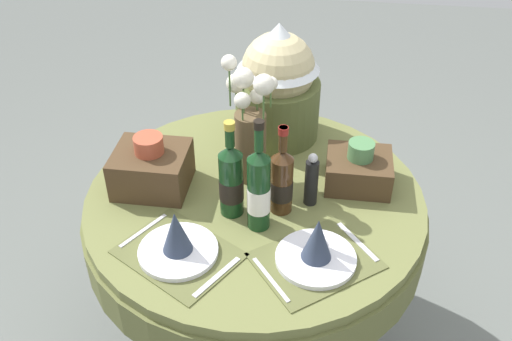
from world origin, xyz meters
TOP-DOWN VIEW (x-y plane):
  - ground at (0.00, 0.00)m, footprint 8.00×8.00m
  - dining_table at (0.00, 0.00)m, footprint 1.17×1.17m
  - place_setting_left at (-0.19, -0.31)m, footprint 0.43×0.40m
  - place_setting_right at (0.22, -0.29)m, footprint 0.43×0.41m
  - flower_vase at (-0.03, 0.10)m, footprint 0.19×0.21m
  - wine_bottle_left at (-0.06, -0.10)m, footprint 0.08×0.08m
  - wine_bottle_centre at (0.09, -0.06)m, footprint 0.07×0.07m
  - wine_bottle_right at (0.03, -0.15)m, footprint 0.07×0.07m
  - pepper_mill at (0.19, -0.02)m, footprint 0.04×0.04m
  - gift_tub_back_centre at (0.03, 0.39)m, footprint 0.32×0.32m
  - woven_basket_side_left at (-0.35, 0.00)m, footprint 0.25×0.22m
  - woven_basket_side_right at (0.34, 0.11)m, footprint 0.22×0.20m

SIDE VIEW (x-z plane):
  - ground at x=0.00m, z-range 0.00..0.00m
  - dining_table at x=0.00m, z-range 0.26..1.03m
  - place_setting_left at x=-0.19m, z-range 0.74..0.90m
  - place_setting_right at x=0.22m, z-range 0.74..0.90m
  - woven_basket_side_right at x=0.34m, z-range 0.75..0.91m
  - woven_basket_side_left at x=-0.35m, z-range 0.75..0.95m
  - pepper_mill at x=0.19m, z-range 0.76..0.96m
  - wine_bottle_centre at x=0.09m, z-range 0.73..1.05m
  - wine_bottle_left at x=-0.06m, z-range 0.73..1.07m
  - wine_bottle_right at x=0.03m, z-range 0.72..1.11m
  - flower_vase at x=-0.03m, z-range 0.75..1.19m
  - gift_tub_back_centre at x=0.03m, z-range 0.78..1.24m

